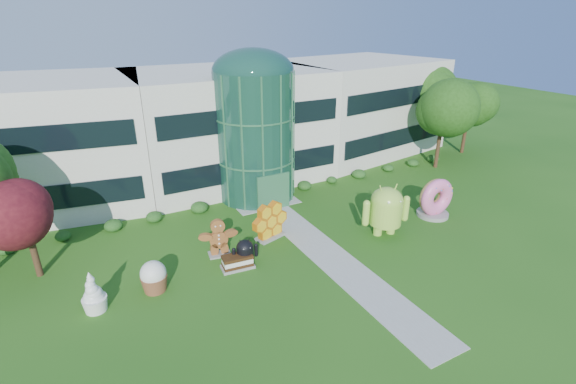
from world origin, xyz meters
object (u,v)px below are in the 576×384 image
android_black (245,250)px  gingerbread (218,237)px  android_green (386,207)px  donut (435,197)px

android_black → gingerbread: gingerbread is taller
android_green → gingerbread: bearing=179.7°
android_black → gingerbread: size_ratio=0.70×
donut → android_black: bearing=179.7°
gingerbread → android_green: bearing=-5.0°
gingerbread → donut: bearing=0.9°
android_green → android_black: android_green is taller
android_green → android_black: size_ratio=2.12×
android_green → android_black: 9.75m
donut → gingerbread: size_ratio=1.12×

